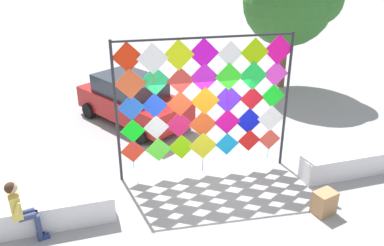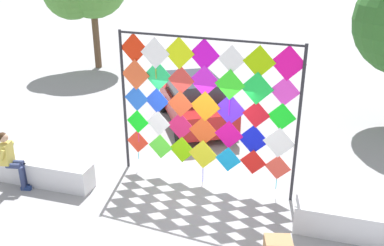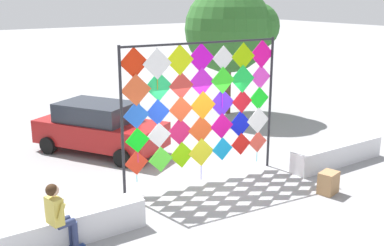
% 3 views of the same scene
% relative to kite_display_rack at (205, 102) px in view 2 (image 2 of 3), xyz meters
% --- Properties ---
extents(ground, '(120.00, 120.00, 0.00)m').
position_rel_kite_display_rack_xyz_m(ground, '(-0.10, -0.67, -2.12)').
color(ground, gray).
extents(plaza_ledge_left, '(3.27, 0.54, 0.61)m').
position_rel_kite_display_rack_xyz_m(plaza_ledge_left, '(-4.11, -1.21, -1.81)').
color(plaza_ledge_left, silver).
rests_on(plaza_ledge_left, ground).
extents(plaza_ledge_right, '(3.27, 0.54, 0.61)m').
position_rel_kite_display_rack_xyz_m(plaza_ledge_right, '(3.91, -1.21, -1.81)').
color(plaza_ledge_right, silver).
rests_on(plaza_ledge_right, ground).
extents(kite_display_rack, '(4.37, 0.48, 3.68)m').
position_rel_kite_display_rack_xyz_m(kite_display_rack, '(0.00, 0.00, 0.00)').
color(kite_display_rack, '#232328').
rests_on(kite_display_rack, ground).
extents(seated_vendor, '(0.66, 0.55, 1.46)m').
position_rel_kite_display_rack_xyz_m(seated_vendor, '(-4.32, -1.58, -1.27)').
color(seated_vendor, navy).
rests_on(seated_vendor, ground).
extents(parked_car, '(3.49, 4.29, 1.54)m').
position_rel_kite_display_rack_xyz_m(parked_car, '(-1.29, 3.65, -1.34)').
color(parked_car, maroon).
rests_on(parked_car, ground).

